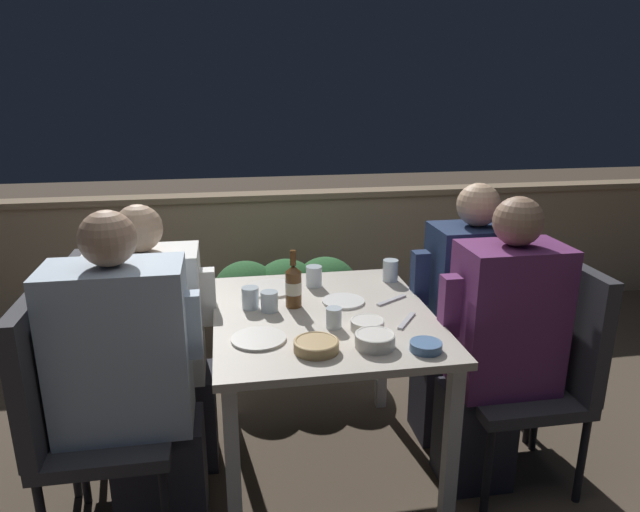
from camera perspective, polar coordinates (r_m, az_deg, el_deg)
The scene contains 27 objects.
ground_plane at distance 2.70m, azimuth 0.29°, elevation -20.46°, with size 16.00×16.00×0.00m, color brown.
parapet_wall at distance 4.15m, azimuth -4.12°, elevation 0.35°, with size 9.00×0.18×0.89m.
dining_table at distance 2.36m, azimuth 0.31°, elevation -7.84°, with size 0.88×1.01×0.75m.
planter_hedge at distance 3.45m, azimuth -3.33°, elevation -4.90°, with size 0.88×0.47×0.63m.
chair_left_near at distance 2.27m, azimuth -23.48°, elevation -13.29°, with size 0.47×0.46×0.96m.
person_blue_shirt at distance 2.19m, azimuth -18.19°, elevation -11.80°, with size 0.52×0.26×1.25m.
chair_left_far at distance 2.57m, azimuth -20.65°, elevation -9.26°, with size 0.47×0.46×0.96m.
person_white_polo at distance 2.52m, azimuth -15.91°, elevation -8.40°, with size 0.51×0.26×1.19m.
chair_right_near at distance 2.56m, azimuth 21.51°, elevation -9.46°, with size 0.47×0.46×0.96m.
person_purple_stripe at distance 2.43m, azimuth 17.33°, elevation -8.71°, with size 0.49×0.26×1.24m.
chair_right_far at distance 2.83m, azimuth 17.97°, elevation -6.47°, with size 0.47×0.46×0.96m.
person_navy_jumper at distance 2.72m, azimuth 14.09°, elevation -5.69°, with size 0.47×0.26×1.23m.
beer_bottle at distance 2.36m, azimuth -2.67°, elevation -2.95°, with size 0.07×0.07×0.24m.
plate_0 at distance 2.11m, azimuth -6.16°, elevation -8.22°, with size 0.20×0.20×0.01m.
plate_1 at distance 2.43m, azimuth 2.35°, elevation -4.54°, with size 0.18×0.18×0.01m.
plate_2 at distance 2.59m, azimuth -4.89°, elevation -3.24°, with size 0.24×0.24×0.01m.
bowl_0 at distance 2.04m, azimuth 5.52°, elevation -8.30°, with size 0.14×0.14×0.05m.
bowl_1 at distance 2.01m, azimuth -0.38°, elevation -8.88°, with size 0.16×0.16×0.04m.
bowl_2 at distance 2.18m, azimuth 4.76°, elevation -6.78°, with size 0.13×0.13×0.04m.
bowl_3 at distance 2.05m, azimuth 10.54°, elevation -8.81°, with size 0.11×0.11×0.03m.
glass_cup_0 at distance 2.37m, azimuth -6.98°, elevation -4.18°, with size 0.07×0.07×0.09m.
glass_cup_1 at distance 2.18m, azimuth 1.39°, elevation -6.20°, with size 0.06×0.06×0.08m.
glass_cup_2 at distance 2.69m, azimuth 7.05°, elevation -1.45°, with size 0.07×0.07×0.10m.
glass_cup_3 at distance 2.60m, azimuth -0.61°, elevation -2.04°, with size 0.07×0.07×0.09m.
glass_cup_4 at distance 2.34m, azimuth -5.09°, elevation -4.54°, with size 0.07×0.07×0.08m.
fork_0 at distance 2.46m, azimuth 7.17°, elevation -4.40°, with size 0.15×0.11×0.01m.
fork_1 at distance 2.27m, azimuth 8.65°, elevation -6.41°, with size 0.12×0.15×0.01m.
Camera 1 is at (-0.37, -2.11, 1.65)m, focal length 32.00 mm.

